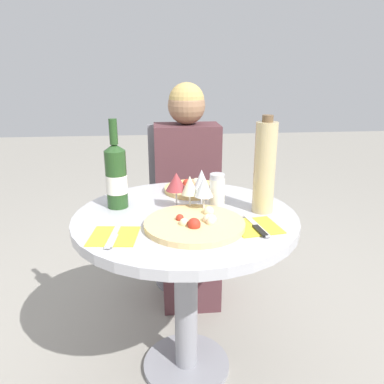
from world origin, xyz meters
TOP-DOWN VIEW (x-y plane):
  - ground_plane at (0.00, 0.00)m, footprint 12.00×12.00m
  - dining_table at (0.00, 0.00)m, footprint 0.83×0.83m
  - chair_behind_diner at (0.07, 0.77)m, footprint 0.42×0.42m
  - seated_diner at (0.07, 0.62)m, footprint 0.35×0.45m
  - pizza_large at (0.02, -0.12)m, footprint 0.35×0.35m
  - pizza_small_far at (0.06, 0.27)m, footprint 0.25×0.25m
  - wine_bottle at (-0.26, 0.10)m, footprint 0.08×0.08m
  - tall_carafe at (0.29, 0.00)m, footprint 0.08×0.08m
  - sugar_shaker at (0.13, 0.07)m, footprint 0.06×0.06m
  - wine_glass_back_right at (0.07, 0.07)m, footprint 0.07×0.07m
  - wine_glass_center at (0.02, 0.04)m, footprint 0.07×0.07m
  - wine_glass_front_right at (0.07, 0.00)m, footprint 0.07×0.07m
  - wine_glass_back_left at (-0.03, 0.07)m, footprint 0.08×0.08m
  - place_setting_left at (-0.25, -0.18)m, footprint 0.17×0.19m
  - place_setting_right at (0.23, -0.15)m, footprint 0.17×0.19m

SIDE VIEW (x-z plane):
  - ground_plane at x=0.00m, z-range 0.00..0.00m
  - chair_behind_diner at x=0.07m, z-range -0.03..0.89m
  - seated_diner at x=0.07m, z-range -0.05..1.11m
  - dining_table at x=0.00m, z-range 0.21..0.92m
  - place_setting_left at x=-0.25m, z-range 0.71..0.72m
  - place_setting_right at x=0.23m, z-range 0.71..0.72m
  - pizza_large at x=0.02m, z-range 0.70..0.75m
  - pizza_small_far at x=0.06m, z-range 0.70..0.75m
  - sugar_shaker at x=0.13m, z-range 0.71..0.84m
  - wine_glass_center at x=0.02m, z-range 0.74..0.88m
  - wine_glass_front_right at x=0.07m, z-range 0.74..0.88m
  - wine_glass_back_left at x=-0.03m, z-range 0.74..0.88m
  - wine_glass_back_right at x=0.07m, z-range 0.74..0.89m
  - wine_bottle at x=-0.26m, z-range 0.66..1.01m
  - tall_carafe at x=0.29m, z-range 0.70..1.06m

